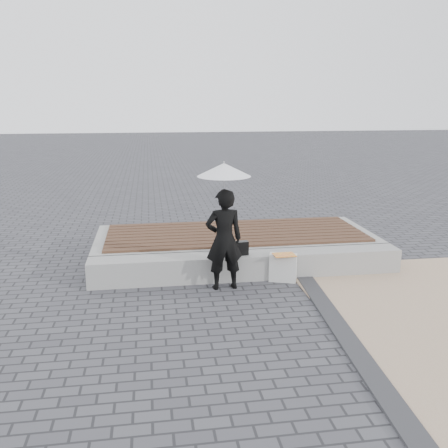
{
  "coord_description": "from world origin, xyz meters",
  "views": [
    {
      "loc": [
        -1.51,
        -5.76,
        2.75
      ],
      "look_at": [
        -0.45,
        1.18,
        1.0
      ],
      "focal_mm": 39.61,
      "sensor_mm": 36.0,
      "label": 1
    }
  ],
  "objects_px": {
    "woman": "(224,240)",
    "parasol": "(224,170)",
    "seating_ledge": "(248,265)",
    "canvas_tote": "(283,268)",
    "handbag": "(238,248)"
  },
  "relations": [
    {
      "from": "woman",
      "to": "parasol",
      "type": "relative_size",
      "value": 1.54
    },
    {
      "from": "seating_ledge",
      "to": "canvas_tote",
      "type": "xyz_separation_m",
      "value": [
        0.51,
        -0.26,
        0.02
      ]
    },
    {
      "from": "seating_ledge",
      "to": "handbag",
      "type": "xyz_separation_m",
      "value": [
        -0.17,
        -0.07,
        0.31
      ]
    },
    {
      "from": "parasol",
      "to": "woman",
      "type": "bearing_deg",
      "value": -75.96
    },
    {
      "from": "handbag",
      "to": "canvas_tote",
      "type": "height_order",
      "value": "handbag"
    },
    {
      "from": "woman",
      "to": "handbag",
      "type": "relative_size",
      "value": 4.89
    },
    {
      "from": "canvas_tote",
      "to": "handbag",
      "type": "bearing_deg",
      "value": -175.17
    },
    {
      "from": "seating_ledge",
      "to": "woman",
      "type": "height_order",
      "value": "woman"
    },
    {
      "from": "woman",
      "to": "canvas_tote",
      "type": "relative_size",
      "value": 3.45
    },
    {
      "from": "handbag",
      "to": "canvas_tote",
      "type": "bearing_deg",
      "value": -22.51
    },
    {
      "from": "seating_ledge",
      "to": "parasol",
      "type": "relative_size",
      "value": 5.05
    },
    {
      "from": "woman",
      "to": "parasol",
      "type": "distance_m",
      "value": 1.04
    },
    {
      "from": "canvas_tote",
      "to": "woman",
      "type": "bearing_deg",
      "value": -150.13
    },
    {
      "from": "seating_ledge",
      "to": "parasol",
      "type": "xyz_separation_m",
      "value": [
        -0.45,
        -0.42,
        1.6
      ]
    },
    {
      "from": "woman",
      "to": "parasol",
      "type": "bearing_deg",
      "value": -80.39
    }
  ]
}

